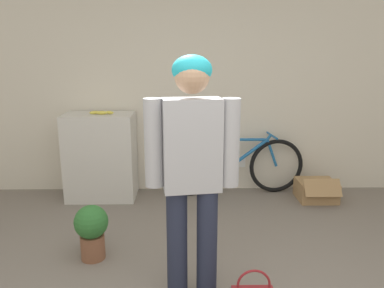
# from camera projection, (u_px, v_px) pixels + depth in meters

# --- Properties ---
(wall_back) EXTENTS (8.00, 0.07, 2.60)m
(wall_back) POSITION_uv_depth(u_px,v_px,m) (199.00, 87.00, 4.57)
(wall_back) COLOR beige
(wall_back) RESTS_ON ground_plane
(side_shelf) EXTENTS (0.80, 0.49, 1.02)m
(side_shelf) POSITION_uv_depth(u_px,v_px,m) (101.00, 156.00, 4.45)
(side_shelf) COLOR beige
(side_shelf) RESTS_ON ground_plane
(person) EXTENTS (0.62, 0.25, 1.70)m
(person) POSITION_uv_depth(u_px,v_px,m) (192.00, 163.00, 2.46)
(person) COLOR #23283D
(person) RESTS_ON ground_plane
(bicycle) EXTENTS (1.76, 0.46, 0.75)m
(bicycle) POSITION_uv_depth(u_px,v_px,m) (234.00, 166.00, 4.59)
(bicycle) COLOR black
(bicycle) RESTS_ON ground_plane
(banana) EXTENTS (0.29, 0.09, 0.04)m
(banana) POSITION_uv_depth(u_px,v_px,m) (101.00, 113.00, 4.29)
(banana) COLOR #EAD64C
(banana) RESTS_ON side_shelf
(cardboard_box) EXTENTS (0.44, 0.47, 0.31)m
(cardboard_box) POSITION_uv_depth(u_px,v_px,m) (316.00, 190.00, 4.46)
(cardboard_box) COLOR #A87F51
(cardboard_box) RESTS_ON ground_plane
(potted_plant) EXTENTS (0.28, 0.28, 0.48)m
(potted_plant) POSITION_uv_depth(u_px,v_px,m) (92.00, 229.00, 3.14)
(potted_plant) COLOR brown
(potted_plant) RESTS_ON ground_plane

